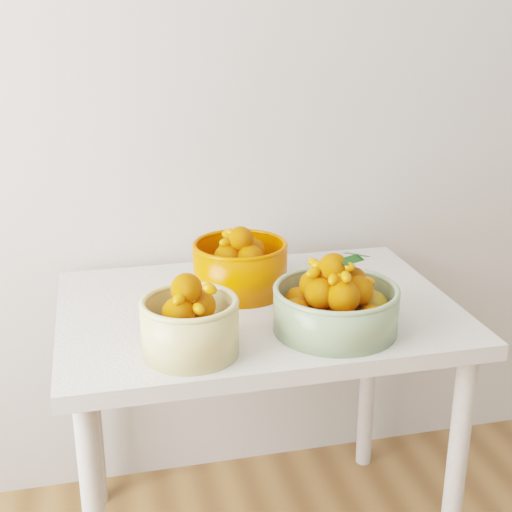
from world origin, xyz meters
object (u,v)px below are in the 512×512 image
at_px(bowl_orange, 240,265).
at_px(bowl_cream, 190,324).
at_px(table, 258,338).
at_px(bowl_green, 335,304).

bearing_deg(bowl_orange, bowl_cream, -119.21).
relative_size(table, bowl_orange, 3.36).
height_order(bowl_green, bowl_orange, bowl_green).
bearing_deg(bowl_green, table, 127.89).
relative_size(bowl_green, bowl_orange, 1.07).
bearing_deg(bowl_orange, bowl_green, -60.08).
relative_size(table, bowl_cream, 4.04).
bearing_deg(table, bowl_orange, 102.24).
distance_m(bowl_cream, bowl_orange, 0.37).
bearing_deg(table, bowl_green, -52.11).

